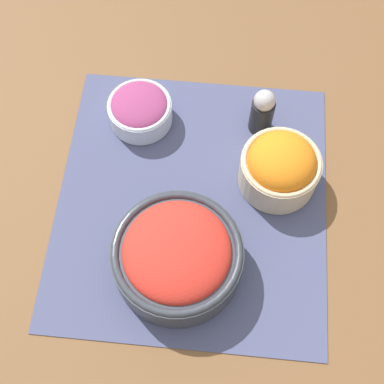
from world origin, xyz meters
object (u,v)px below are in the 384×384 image
tomato_bowl (177,255)px  pepper_shaker (262,111)px  carrot_bowl (280,167)px  onion_bowl (140,109)px

tomato_bowl → pepper_shaker: size_ratio=2.07×
carrot_bowl → pepper_shaker: 0.11m
tomato_bowl → carrot_bowl: size_ratio=1.52×
carrot_bowl → pepper_shaker: bearing=-162.5°
onion_bowl → carrot_bowl: bearing=67.8°
pepper_shaker → onion_bowl: bearing=-88.7°
onion_bowl → tomato_bowl: bearing=19.6°
tomato_bowl → onion_bowl: bearing=-160.4°
tomato_bowl → pepper_shaker: pepper_shaker is taller
pepper_shaker → tomato_bowl: bearing=-23.4°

